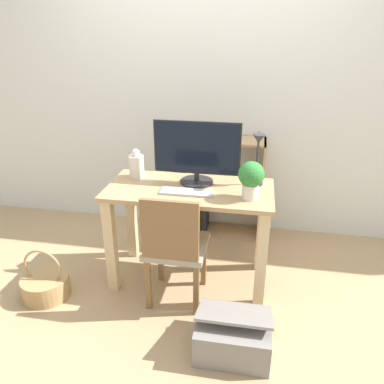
{
  "coord_description": "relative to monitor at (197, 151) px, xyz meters",
  "views": [
    {
      "loc": [
        0.44,
        -2.34,
        1.75
      ],
      "look_at": [
        0.0,
        0.1,
        0.67
      ],
      "focal_mm": 35.0,
      "sensor_mm": 36.0,
      "label": 1
    }
  ],
  "objects": [
    {
      "name": "monitor",
      "position": [
        0.0,
        0.0,
        0.0
      ],
      "size": [
        0.61,
        0.24,
        0.44
      ],
      "color": "#232326",
      "rests_on": "desk"
    },
    {
      "name": "ground_plane",
      "position": [
        -0.03,
        -0.11,
        -0.98
      ],
      "size": [
        10.0,
        10.0,
        0.0
      ],
      "primitive_type": "plane",
      "color": "tan"
    },
    {
      "name": "keyboard",
      "position": [
        -0.03,
        -0.2,
        -0.23
      ],
      "size": [
        0.35,
        0.11,
        0.02
      ],
      "color": "#B2B2B7",
      "rests_on": "desk"
    },
    {
      "name": "basket",
      "position": [
        -1.0,
        -0.5,
        -0.89
      ],
      "size": [
        0.33,
        0.33,
        0.38
      ],
      "color": "tan",
      "rests_on": "ground_plane"
    },
    {
      "name": "storage_box",
      "position": [
        0.35,
        -0.76,
        -0.86
      ],
      "size": [
        0.44,
        0.4,
        0.29
      ],
      "color": "gray",
      "rests_on": "ground_plane"
    },
    {
      "name": "potted_plant",
      "position": [
        0.38,
        -0.22,
        -0.09
      ],
      "size": [
        0.17,
        0.17,
        0.25
      ],
      "color": "silver",
      "rests_on": "desk"
    },
    {
      "name": "desk_lamp",
      "position": [
        0.41,
        -0.02,
        0.0
      ],
      "size": [
        0.1,
        0.19,
        0.39
      ],
      "color": "#2D2D33",
      "rests_on": "desk"
    },
    {
      "name": "desk",
      "position": [
        -0.03,
        -0.11,
        -0.41
      ],
      "size": [
        1.15,
        0.56,
        0.74
      ],
      "color": "tan",
      "rests_on": "ground_plane"
    },
    {
      "name": "wall_back",
      "position": [
        -0.03,
        0.81,
        0.32
      ],
      "size": [
        8.0,
        0.05,
        2.6
      ],
      "color": "silver",
      "rests_on": "ground_plane"
    },
    {
      "name": "vase",
      "position": [
        -0.45,
        0.03,
        -0.14
      ],
      "size": [
        0.11,
        0.11,
        0.22
      ],
      "color": "silver",
      "rests_on": "desk"
    },
    {
      "name": "bookshelf",
      "position": [
        -0.07,
        0.63,
        -0.56
      ],
      "size": [
        0.8,
        0.28,
        0.9
      ],
      "color": "tan",
      "rests_on": "ground_plane"
    },
    {
      "name": "chair",
      "position": [
        -0.08,
        -0.4,
        -0.53
      ],
      "size": [
        0.4,
        0.4,
        0.83
      ],
      "rotation": [
        0.0,
        0.0,
        -0.02
      ],
      "color": "#9E937F",
      "rests_on": "ground_plane"
    }
  ]
}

